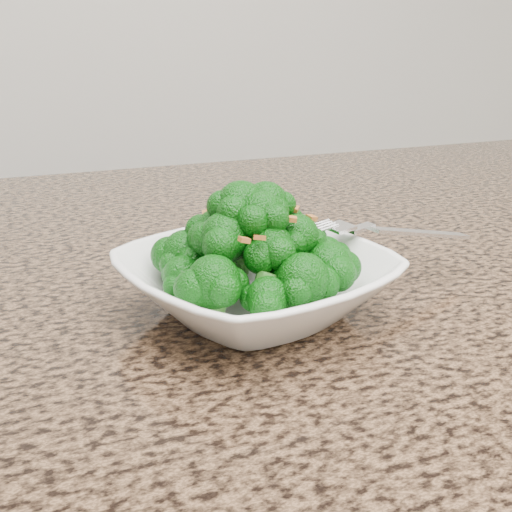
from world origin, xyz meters
name	(u,v)px	position (x,y,z in m)	size (l,w,h in m)	color
granite_counter	(282,275)	(0.00, 0.30, 0.89)	(1.64, 1.04, 0.03)	brown
bowl	(256,284)	(-0.07, 0.19, 0.93)	(0.21, 0.21, 0.05)	white
broccoli_pile	(256,210)	(-0.07, 0.19, 0.99)	(0.18, 0.18, 0.07)	#095209
garlic_topping	(256,159)	(-0.07, 0.19, 1.03)	(0.11, 0.11, 0.01)	#B3692B
fork	(366,227)	(0.04, 0.21, 0.96)	(0.20, 0.03, 0.01)	silver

